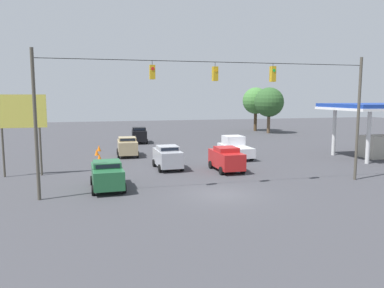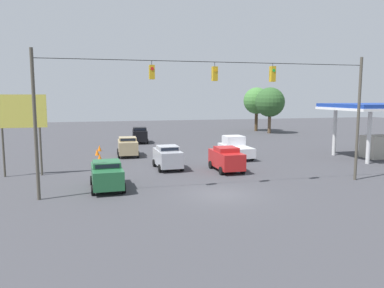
{
  "view_description": "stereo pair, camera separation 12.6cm",
  "coord_description": "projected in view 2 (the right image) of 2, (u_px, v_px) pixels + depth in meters",
  "views": [
    {
      "loc": [
        7.41,
        21.42,
        6.07
      ],
      "look_at": [
        -0.09,
        -7.7,
        2.19
      ],
      "focal_mm": 35.0,
      "sensor_mm": 36.0,
      "label": 1
    },
    {
      "loc": [
        7.29,
        21.46,
        6.07
      ],
      "look_at": [
        -0.09,
        -7.7,
        2.19
      ],
      "focal_mm": 35.0,
      "sensor_mm": 36.0,
      "label": 2
    }
  ],
  "objects": [
    {
      "name": "tree_horizon_right",
      "position": [
        257.0,
        101.0,
        64.44
      ],
      "size": [
        4.55,
        4.55,
        7.51
      ],
      "color": "#4C3823",
      "rests_on": "ground_plane"
    },
    {
      "name": "sedan_tan_withflow_far",
      "position": [
        128.0,
        146.0,
        37.77
      ],
      "size": [
        2.14,
        3.88,
        1.94
      ],
      "color": "tan",
      "rests_on": "ground_plane"
    },
    {
      "name": "traffic_cone_second",
      "position": [
        101.0,
        169.0,
        29.41
      ],
      "size": [
        0.43,
        0.43,
        0.67
      ],
      "primitive_type": "cone",
      "color": "orange",
      "rests_on": "ground_plane"
    },
    {
      "name": "overhead_signal_span",
      "position": [
        215.0,
        106.0,
        23.95
      ],
      "size": [
        21.75,
        0.38,
        8.76
      ],
      "color": "#4C473D",
      "rests_on": "ground_plane"
    },
    {
      "name": "traffic_cone_fifth",
      "position": [
        97.0,
        152.0,
        38.39
      ],
      "size": [
        0.43,
        0.43,
        0.67
      ],
      "primitive_type": "cone",
      "color": "orange",
      "rests_on": "ground_plane"
    },
    {
      "name": "sedan_green_parked_shoulder",
      "position": [
        107.0,
        174.0,
        24.46
      ],
      "size": [
        2.22,
        4.33,
        1.85
      ],
      "color": "#236038",
      "rests_on": "ground_plane"
    },
    {
      "name": "traffic_cone_fourth",
      "position": [
        100.0,
        157.0,
        35.19
      ],
      "size": [
        0.43,
        0.43,
        0.67
      ],
      "primitive_type": "cone",
      "color": "orange",
      "rests_on": "ground_plane"
    },
    {
      "name": "pickup_truck_white_oncoming_far",
      "position": [
        235.0,
        148.0,
        36.82
      ],
      "size": [
        2.22,
        5.28,
        2.12
      ],
      "color": "silver",
      "rests_on": "ground_plane"
    },
    {
      "name": "ground_plane",
      "position": [
        221.0,
        194.0,
        23.18
      ],
      "size": [
        140.0,
        140.0,
        0.0
      ],
      "primitive_type": "plane",
      "color": "#3D3D42"
    },
    {
      "name": "traffic_cone_farthest",
      "position": [
        99.0,
        148.0,
        41.33
      ],
      "size": [
        0.43,
        0.43,
        0.67
      ],
      "primitive_type": "cone",
      "color": "orange",
      "rests_on": "ground_plane"
    },
    {
      "name": "traffic_cone_third",
      "position": [
        98.0,
        162.0,
        32.43
      ],
      "size": [
        0.43,
        0.43,
        0.67
      ],
      "primitive_type": "cone",
      "color": "orange",
      "rests_on": "ground_plane"
    },
    {
      "name": "tree_horizon_left",
      "position": [
        270.0,
        102.0,
        60.34
      ],
      "size": [
        4.75,
        4.75,
        7.43
      ],
      "color": "brown",
      "rests_on": "ground_plane"
    },
    {
      "name": "roadside_billboard",
      "position": [
        20.0,
        117.0,
        27.95
      ],
      "size": [
        3.74,
        0.16,
        6.17
      ],
      "color": "#4C473D",
      "rests_on": "ground_plane"
    },
    {
      "name": "sedan_red_crossing_near",
      "position": [
        226.0,
        159.0,
        30.28
      ],
      "size": [
        2.04,
        4.1,
        1.96
      ],
      "color": "red",
      "rests_on": "ground_plane"
    },
    {
      "name": "gas_station",
      "position": [
        384.0,
        119.0,
        36.49
      ],
      "size": [
        10.58,
        7.24,
        5.32
      ],
      "color": "navy",
      "rests_on": "ground_plane"
    },
    {
      "name": "sedan_silver_withflow_mid",
      "position": [
        168.0,
        157.0,
        31.18
      ],
      "size": [
        2.14,
        3.99,
        1.95
      ],
      "color": "#A8AAB2",
      "rests_on": "ground_plane"
    },
    {
      "name": "sedan_black_withflow_deep",
      "position": [
        140.0,
        135.0,
        48.41
      ],
      "size": [
        2.23,
        3.98,
        2.02
      ],
      "color": "black",
      "rests_on": "ground_plane"
    },
    {
      "name": "traffic_cone_nearest",
      "position": [
        99.0,
        178.0,
        26.22
      ],
      "size": [
        0.43,
        0.43,
        0.67
      ],
      "primitive_type": "cone",
      "color": "orange",
      "rests_on": "ground_plane"
    }
  ]
}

